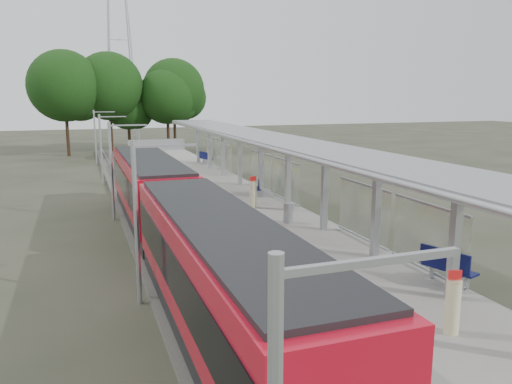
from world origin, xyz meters
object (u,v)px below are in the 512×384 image
info_pillar_near (453,306)px  info_pillar_far (253,194)px  bench_near (447,266)px  bench_mid (257,187)px  litter_bin (288,213)px  bench_far (206,158)px  train (174,216)px

info_pillar_near → info_pillar_far: size_ratio=0.99×
bench_near → bench_mid: (-0.77, 15.36, -0.12)m
bench_mid → litter_bin: bearing=-73.6°
bench_mid → bench_far: 14.46m
bench_mid → info_pillar_near: size_ratio=0.85×
bench_mid → bench_far: bearing=111.5°
info_pillar_far → litter_bin: (0.46, -3.59, -0.25)m
info_pillar_near → litter_bin: (0.52, 11.37, -0.24)m
train → bench_far: size_ratio=17.63×
train → info_pillar_far: size_ratio=16.71×
bench_near → bench_mid: 15.38m
train → bench_near: bearing=-46.2°
train → litter_bin: size_ratio=29.76×
train → info_pillar_near: (4.98, -10.08, -0.34)m
info_pillar_near → litter_bin: size_ratio=1.76×
bench_far → litter_bin: 21.16m
train → bench_near: 10.26m
bench_mid → bench_far: size_ratio=0.88×
train → bench_far: 23.43m
bench_near → info_pillar_far: bearing=81.0°
info_pillar_near → litter_bin: info_pillar_near is taller
info_pillar_near → info_pillar_far: bearing=108.0°
train → bench_near: (7.10, -7.40, -0.45)m
train → bench_mid: 10.18m
train → info_pillar_near: 11.25m
bench_mid → bench_far: (0.50, 14.45, 0.06)m
bench_near → info_pillar_near: bearing=-146.8°
litter_bin → info_pillar_near: bearing=-92.6°
train → bench_far: (6.83, 22.40, -0.51)m
info_pillar_far → litter_bin: info_pillar_far is taller
bench_near → info_pillar_far: 12.46m
train → bench_far: train is taller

